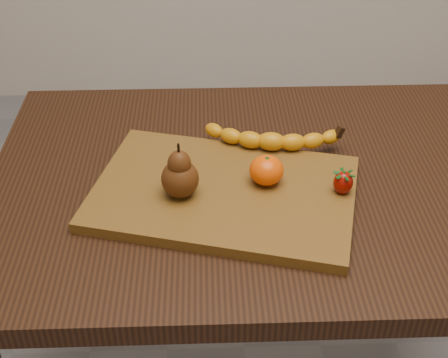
{
  "coord_description": "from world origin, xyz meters",
  "views": [
    {
      "loc": [
        -0.1,
        -0.93,
        1.43
      ],
      "look_at": [
        -0.07,
        -0.06,
        0.8
      ],
      "focal_mm": 50.0,
      "sensor_mm": 36.0,
      "label": 1
    }
  ],
  "objects_px": {
    "mandarin": "(266,170)",
    "cutting_board": "(224,193)",
    "pear": "(180,170)",
    "table": "(258,217)"
  },
  "relations": [
    {
      "from": "table",
      "to": "cutting_board",
      "type": "height_order",
      "value": "cutting_board"
    },
    {
      "from": "mandarin",
      "to": "cutting_board",
      "type": "bearing_deg",
      "value": -168.33
    },
    {
      "from": "cutting_board",
      "to": "table",
      "type": "bearing_deg",
      "value": 57.02
    },
    {
      "from": "cutting_board",
      "to": "mandarin",
      "type": "relative_size",
      "value": 7.42
    },
    {
      "from": "pear",
      "to": "cutting_board",
      "type": "bearing_deg",
      "value": 10.35
    },
    {
      "from": "table",
      "to": "cutting_board",
      "type": "xyz_separation_m",
      "value": [
        -0.07,
        -0.06,
        0.11
      ]
    },
    {
      "from": "cutting_board",
      "to": "pear",
      "type": "relative_size",
      "value": 4.46
    },
    {
      "from": "cutting_board",
      "to": "pear",
      "type": "height_order",
      "value": "pear"
    },
    {
      "from": "mandarin",
      "to": "pear",
      "type": "bearing_deg",
      "value": -168.99
    },
    {
      "from": "table",
      "to": "cutting_board",
      "type": "relative_size",
      "value": 2.22
    }
  ]
}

